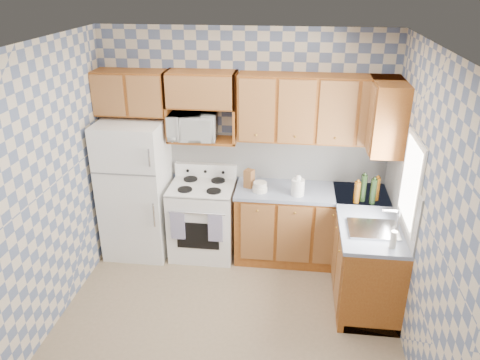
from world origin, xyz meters
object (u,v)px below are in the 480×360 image
(stove_body, at_px, (203,220))
(electric_kettle, at_px, (298,187))
(refrigerator, at_px, (136,189))
(microwave, at_px, (193,126))

(stove_body, bearing_deg, electric_kettle, -6.22)
(refrigerator, distance_m, electric_kettle, 1.94)
(refrigerator, height_order, microwave, microwave)
(stove_body, bearing_deg, microwave, 127.82)
(stove_body, bearing_deg, refrigerator, -178.22)
(microwave, bearing_deg, stove_body, -55.41)
(refrigerator, relative_size, microwave, 3.06)
(microwave, bearing_deg, electric_kettle, -15.41)
(refrigerator, relative_size, electric_kettle, 8.88)
(refrigerator, xyz_separation_m, microwave, (0.69, 0.17, 0.76))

